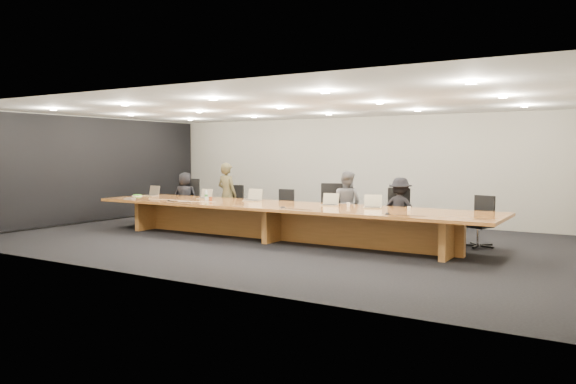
# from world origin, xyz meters

# --- Properties ---
(ground) EXTENTS (12.00, 12.00, 0.00)m
(ground) POSITION_xyz_m (0.00, 0.00, 0.00)
(ground) COLOR black
(ground) RESTS_ON ground
(back_wall) EXTENTS (12.00, 0.02, 2.80)m
(back_wall) POSITION_xyz_m (0.00, 4.00, 1.40)
(back_wall) COLOR beige
(back_wall) RESTS_ON ground
(left_wall_panel) EXTENTS (0.08, 7.84, 2.74)m
(left_wall_panel) POSITION_xyz_m (-5.94, 0.00, 1.37)
(left_wall_panel) COLOR black
(left_wall_panel) RESTS_ON ground
(conference_table) EXTENTS (9.00, 1.80, 0.75)m
(conference_table) POSITION_xyz_m (0.00, 0.00, 0.52)
(conference_table) COLOR brown
(conference_table) RESTS_ON ground
(chair_far_left) EXTENTS (0.76, 0.76, 1.18)m
(chair_far_left) POSITION_xyz_m (-3.63, 1.17, 0.59)
(chair_far_left) COLOR black
(chair_far_left) RESTS_ON ground
(chair_left) EXTENTS (0.62, 0.62, 1.05)m
(chair_left) POSITION_xyz_m (-2.25, 1.28, 0.52)
(chair_left) COLOR black
(chair_left) RESTS_ON ground
(chair_mid_left) EXTENTS (0.51, 0.51, 0.99)m
(chair_mid_left) POSITION_xyz_m (-0.77, 1.29, 0.50)
(chair_mid_left) COLOR black
(chair_mid_left) RESTS_ON ground
(chair_mid_right) EXTENTS (0.75, 0.75, 1.18)m
(chair_mid_right) POSITION_xyz_m (0.54, 1.22, 0.59)
(chair_mid_right) COLOR black
(chair_mid_right) RESTS_ON ground
(chair_right) EXTENTS (0.66, 0.66, 1.12)m
(chair_right) POSITION_xyz_m (2.11, 1.22, 0.56)
(chair_right) COLOR black
(chair_right) RESTS_ON ground
(chair_far_right) EXTENTS (0.67, 0.67, 1.03)m
(chair_far_right) POSITION_xyz_m (3.77, 1.23, 0.51)
(chair_far_right) COLOR black
(chair_far_right) RESTS_ON ground
(person_a) EXTENTS (0.76, 0.63, 1.33)m
(person_a) POSITION_xyz_m (-3.76, 1.24, 0.66)
(person_a) COLOR black
(person_a) RESTS_ON ground
(person_b) EXTENTS (0.62, 0.45, 1.59)m
(person_b) POSITION_xyz_m (-2.32, 1.17, 0.80)
(person_b) COLOR #3D3821
(person_b) RESTS_ON ground
(person_c) EXTENTS (0.72, 0.57, 1.44)m
(person_c) POSITION_xyz_m (0.94, 1.23, 0.72)
(person_c) COLOR #5B5A5D
(person_c) RESTS_ON ground
(person_d) EXTENTS (0.88, 0.52, 1.33)m
(person_d) POSITION_xyz_m (2.20, 1.18, 0.66)
(person_d) COLOR black
(person_d) RESTS_ON ground
(laptop_a) EXTENTS (0.35, 0.26, 0.27)m
(laptop_a) POSITION_xyz_m (-4.11, 0.35, 0.88)
(laptop_a) COLOR tan
(laptop_a) RESTS_ON conference_table
(laptop_b) EXTENTS (0.32, 0.24, 0.24)m
(laptop_b) POSITION_xyz_m (-2.38, 0.36, 0.87)
(laptop_b) COLOR #C6B797
(laptop_b) RESTS_ON conference_table
(laptop_c) EXTENTS (0.38, 0.28, 0.29)m
(laptop_c) POSITION_xyz_m (-1.03, 0.43, 0.89)
(laptop_c) COLOR #C4B696
(laptop_c) RESTS_ON conference_table
(laptop_d) EXTENTS (0.37, 0.30, 0.26)m
(laptop_d) POSITION_xyz_m (0.97, 0.36, 0.88)
(laptop_d) COLOR #C0B593
(laptop_d) RESTS_ON conference_table
(laptop_e) EXTENTS (0.41, 0.35, 0.27)m
(laptop_e) POSITION_xyz_m (1.94, 0.33, 0.89)
(laptop_e) COLOR #C1B693
(laptop_e) RESTS_ON conference_table
(water_bottle) EXTENTS (0.07, 0.07, 0.22)m
(water_bottle) POSITION_xyz_m (-2.08, 0.07, 0.86)
(water_bottle) COLOR silver
(water_bottle) RESTS_ON conference_table
(amber_mug) EXTENTS (0.08, 0.08, 0.09)m
(amber_mug) POSITION_xyz_m (-1.89, 0.01, 0.79)
(amber_mug) COLOR maroon
(amber_mug) RESTS_ON conference_table
(paper_cup_near) EXTENTS (0.10, 0.10, 0.09)m
(paper_cup_near) POSITION_xyz_m (1.41, 0.33, 0.79)
(paper_cup_near) COLOR silver
(paper_cup_near) RESTS_ON conference_table
(paper_cup_far) EXTENTS (0.08, 0.08, 0.08)m
(paper_cup_far) POSITION_xyz_m (2.73, 0.20, 0.79)
(paper_cup_far) COLOR white
(paper_cup_far) RESTS_ON conference_table
(notepad) EXTENTS (0.26, 0.23, 0.01)m
(notepad) POSITION_xyz_m (-4.35, 0.11, 0.76)
(notepad) COLOR white
(notepad) RESTS_ON conference_table
(lime_gadget) EXTENTS (0.19, 0.11, 0.03)m
(lime_gadget) POSITION_xyz_m (-4.34, 0.11, 0.78)
(lime_gadget) COLOR green
(lime_gadget) RESTS_ON notepad
(av_box) EXTENTS (0.25, 0.21, 0.03)m
(av_box) POSITION_xyz_m (-3.77, -0.68, 0.77)
(av_box) COLOR #A0A0A4
(av_box) RESTS_ON conference_table
(mic_left) EXTENTS (0.13, 0.13, 0.03)m
(mic_left) POSITION_xyz_m (-2.63, -0.57, 0.76)
(mic_left) COLOR black
(mic_left) RESTS_ON conference_table
(mic_center) EXTENTS (0.16, 0.16, 0.03)m
(mic_center) POSITION_xyz_m (0.42, -0.58, 0.77)
(mic_center) COLOR black
(mic_center) RESTS_ON conference_table
(mic_right) EXTENTS (0.11, 0.11, 0.03)m
(mic_right) POSITION_xyz_m (2.59, -0.54, 0.76)
(mic_right) COLOR black
(mic_right) RESTS_ON conference_table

